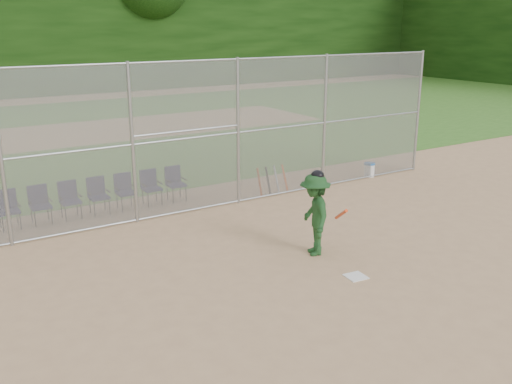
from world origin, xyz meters
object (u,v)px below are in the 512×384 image
water_cooler (369,170)px  chair_0 (9,210)px  home_plate (356,277)px  batter_at_plate (315,214)px

water_cooler → chair_0: chair_0 is taller
home_plate → batter_at_plate: (0.03, 1.41, 0.91)m
batter_at_plate → chair_0: size_ratio=1.97×
batter_at_plate → chair_0: (-5.33, 5.20, -0.44)m
home_plate → water_cooler: size_ratio=0.85×
home_plate → chair_0: size_ratio=0.41×
water_cooler → home_plate: bearing=-134.9°
water_cooler → chair_0: size_ratio=0.48×
batter_at_plate → chair_0: 7.46m
chair_0 → water_cooler: bearing=-5.2°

